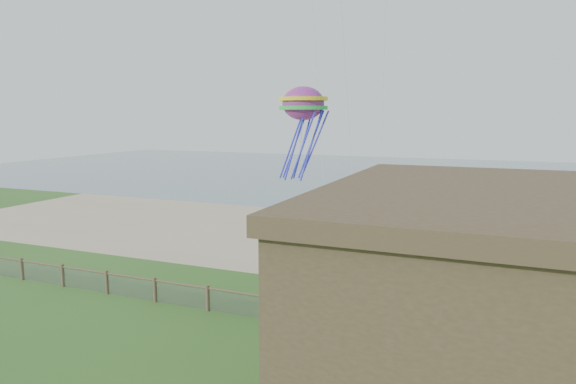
% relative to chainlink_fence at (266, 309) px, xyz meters
% --- Properties ---
extents(ground, '(160.00, 160.00, 0.00)m').
position_rel_chainlink_fence_xyz_m(ground, '(0.00, -6.00, -0.55)').
color(ground, '#30561D').
rests_on(ground, ground).
extents(sand_beach, '(72.00, 20.00, 0.02)m').
position_rel_chainlink_fence_xyz_m(sand_beach, '(0.00, 16.00, -0.55)').
color(sand_beach, tan).
rests_on(sand_beach, ground).
extents(ocean, '(160.00, 68.00, 0.02)m').
position_rel_chainlink_fence_xyz_m(ocean, '(0.00, 60.00, -0.55)').
color(ocean, slate).
rests_on(ocean, ground).
extents(chainlink_fence, '(36.20, 0.20, 1.25)m').
position_rel_chainlink_fence_xyz_m(chainlink_fence, '(0.00, 0.00, 0.00)').
color(chainlink_fence, brown).
rests_on(chainlink_fence, ground).
extents(picnic_table, '(1.86, 1.54, 0.70)m').
position_rel_chainlink_fence_xyz_m(picnic_table, '(6.63, -3.71, -0.20)').
color(picnic_table, brown).
rests_on(picnic_table, ground).
extents(octopus_kite, '(3.52, 2.89, 6.31)m').
position_rel_chainlink_fence_xyz_m(octopus_kite, '(-1.88, 9.51, 7.66)').
color(octopus_kite, '#FC2B27').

